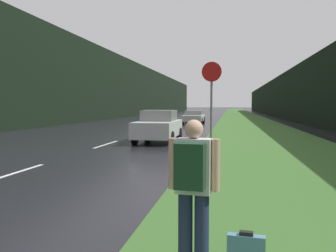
% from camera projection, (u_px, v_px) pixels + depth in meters
% --- Properties ---
extents(grass_verge, '(6.00, 240.00, 0.02)m').
position_uv_depth(grass_verge, '(247.00, 121.00, 38.54)').
color(grass_verge, '#386028').
rests_on(grass_verge, ground_plane).
extents(lane_stripe_b, '(0.12, 3.00, 0.01)m').
position_uv_depth(lane_stripe_b, '(11.00, 174.00, 8.99)').
color(lane_stripe_b, silver).
rests_on(lane_stripe_b, ground_plane).
extents(lane_stripe_c, '(0.12, 3.00, 0.01)m').
position_uv_depth(lane_stripe_c, '(106.00, 144.00, 15.87)').
color(lane_stripe_c, silver).
rests_on(lane_stripe_c, ground_plane).
extents(lane_stripe_d, '(0.12, 3.00, 0.01)m').
position_uv_depth(lane_stripe_d, '(144.00, 132.00, 22.75)').
color(lane_stripe_d, silver).
rests_on(lane_stripe_d, ground_plane).
extents(treeline_far_side, '(2.00, 140.00, 8.48)m').
position_uv_depth(treeline_far_side, '(121.00, 88.00, 51.14)').
color(treeline_far_side, black).
rests_on(treeline_far_side, ground_plane).
extents(treeline_near_side, '(2.00, 140.00, 5.97)m').
position_uv_depth(treeline_near_side, '(290.00, 96.00, 47.15)').
color(treeline_near_side, black).
rests_on(treeline_near_side, ground_plane).
extents(stop_sign, '(0.61, 0.07, 3.07)m').
position_uv_depth(stop_sign, '(211.00, 103.00, 10.90)').
color(stop_sign, slate).
rests_on(stop_sign, ground_plane).
extents(hitchhiker_with_backpack, '(0.55, 0.42, 1.60)m').
position_uv_depth(hitchhiker_with_backpack, '(193.00, 184.00, 3.75)').
color(hitchhiker_with_backpack, '#1E2847').
rests_on(hitchhiker_with_backpack, ground_plane).
extents(suitcase, '(0.41, 0.15, 0.40)m').
position_uv_depth(suitcase, '(246.00, 251.00, 3.81)').
color(suitcase, teal).
rests_on(suitcase, ground_plane).
extents(car_passing_near, '(1.85, 4.04, 1.51)m').
position_uv_depth(car_passing_near, '(159.00, 126.00, 16.89)').
color(car_passing_near, '#BCBCBC').
rests_on(car_passing_near, ground_plane).
extents(car_passing_far, '(1.86, 4.22, 1.25)m').
position_uv_depth(car_passing_far, '(194.00, 117.00, 32.77)').
color(car_passing_far, '#BCBCBC').
rests_on(car_passing_far, ground_plane).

